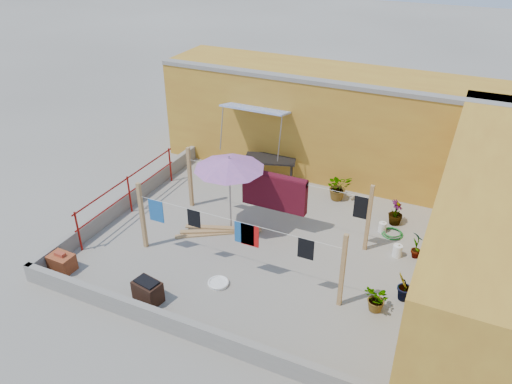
% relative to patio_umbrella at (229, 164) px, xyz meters
% --- Properties ---
extents(ground, '(80.00, 80.00, 0.00)m').
position_rel_patio_umbrella_xyz_m(ground, '(0.93, -0.19, -1.92)').
color(ground, '#9E998E').
rests_on(ground, ground).
extents(wall_back, '(11.00, 3.27, 3.21)m').
position_rel_patio_umbrella_xyz_m(wall_back, '(1.42, 4.51, -0.31)').
color(wall_back, gold).
rests_on(wall_back, ground).
extents(wall_right, '(2.40, 9.00, 3.20)m').
position_rel_patio_umbrella_xyz_m(wall_right, '(6.13, -0.19, -0.32)').
color(wall_right, gold).
rests_on(wall_right, ground).
extents(parapet_front, '(8.30, 0.16, 0.44)m').
position_rel_patio_umbrella_xyz_m(parapet_front, '(0.93, -3.77, -1.70)').
color(parapet_front, gray).
rests_on(parapet_front, ground).
extents(parapet_left, '(0.16, 7.30, 0.44)m').
position_rel_patio_umbrella_xyz_m(parapet_left, '(-3.15, -0.19, -1.70)').
color(parapet_left, gray).
rests_on(parapet_left, ground).
extents(red_railing, '(0.05, 4.20, 1.10)m').
position_rel_patio_umbrella_xyz_m(red_railing, '(-2.92, -0.39, -1.20)').
color(red_railing, maroon).
rests_on(red_railing, ground).
extents(clothesline_rig, '(5.09, 2.35, 1.80)m').
position_rel_patio_umbrella_xyz_m(clothesline_rig, '(0.96, 0.36, -0.89)').
color(clothesline_rig, tan).
rests_on(clothesline_rig, ground).
extents(patio_umbrella, '(2.30, 2.30, 2.13)m').
position_rel_patio_umbrella_xyz_m(patio_umbrella, '(0.00, 0.00, 0.00)').
color(patio_umbrella, gray).
rests_on(patio_umbrella, ground).
extents(outdoor_table, '(1.71, 1.19, 0.73)m').
position_rel_patio_umbrella_xyz_m(outdoor_table, '(-0.19, 3.01, -1.26)').
color(outdoor_table, black).
rests_on(outdoor_table, ground).
extents(brick_stack, '(0.58, 0.43, 0.49)m').
position_rel_patio_umbrella_xyz_m(brick_stack, '(-2.77, -3.18, -1.70)').
color(brick_stack, '#AE4E28').
rests_on(brick_stack, ground).
extents(lumber_pile, '(1.99, 1.25, 0.13)m').
position_rel_patio_umbrella_xyz_m(lumber_pile, '(-0.21, -0.30, -1.85)').
color(lumber_pile, tan).
rests_on(lumber_pile, ground).
extents(brazier, '(0.66, 0.50, 0.54)m').
position_rel_patio_umbrella_xyz_m(brazier, '(-0.33, -3.21, -1.65)').
color(brazier, black).
rests_on(brazier, ground).
extents(white_basin, '(0.48, 0.48, 0.08)m').
position_rel_patio_umbrella_xyz_m(white_basin, '(0.77, -2.11, -1.87)').
color(white_basin, white).
rests_on(white_basin, ground).
extents(water_jug_a, '(0.20, 0.20, 0.31)m').
position_rel_patio_umbrella_xyz_m(water_jug_a, '(3.64, 1.56, -1.78)').
color(water_jug_a, white).
rests_on(water_jug_a, ground).
extents(water_jug_b, '(0.23, 0.23, 0.36)m').
position_rel_patio_umbrella_xyz_m(water_jug_b, '(4.20, 0.65, -1.76)').
color(water_jug_b, white).
rests_on(water_jug_b, ground).
extents(green_hose, '(0.56, 0.56, 0.08)m').
position_rel_patio_umbrella_xyz_m(green_hose, '(3.92, 1.54, -1.88)').
color(green_hose, '#176B25').
rests_on(green_hose, ground).
extents(plant_back_a, '(0.94, 0.91, 0.79)m').
position_rel_patio_umbrella_xyz_m(plant_back_a, '(2.08, 2.72, -1.52)').
color(plant_back_a, '#1D5A19').
rests_on(plant_back_a, ground).
extents(plant_back_b, '(0.40, 0.40, 0.69)m').
position_rel_patio_umbrella_xyz_m(plant_back_b, '(3.86, 2.08, -1.57)').
color(plant_back_b, '#1D5A19').
rests_on(plant_back_b, ground).
extents(plant_right_a, '(0.47, 0.46, 0.74)m').
position_rel_patio_umbrella_xyz_m(plant_right_a, '(4.63, 0.78, -1.54)').
color(plant_right_a, '#1D5A19').
rests_on(plant_right_a, ground).
extents(plant_right_b, '(0.37, 0.44, 0.73)m').
position_rel_patio_umbrella_xyz_m(plant_right_b, '(4.63, -0.89, -1.55)').
color(plant_right_b, '#1D5A19').
rests_on(plant_right_b, ground).
extents(plant_right_c, '(0.72, 0.72, 0.61)m').
position_rel_patio_umbrella_xyz_m(plant_right_c, '(4.19, -1.45, -1.61)').
color(plant_right_c, '#1D5A19').
rests_on(plant_right_c, ground).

